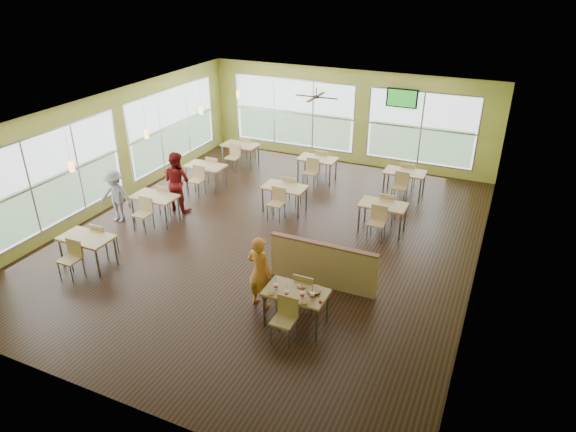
# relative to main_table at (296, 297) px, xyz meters

# --- Properties ---
(room) EXTENTS (12.00, 12.04, 3.20)m
(room) POSITION_rel_main_table_xyz_m (-2.00, 3.00, 0.97)
(room) COLOR black
(room) RESTS_ON ground
(window_bays) EXTENTS (9.24, 10.24, 2.38)m
(window_bays) POSITION_rel_main_table_xyz_m (-4.65, 6.08, 0.85)
(window_bays) COLOR white
(window_bays) RESTS_ON room
(main_table) EXTENTS (1.22, 1.52, 0.87)m
(main_table) POSITION_rel_main_table_xyz_m (0.00, 0.00, 0.00)
(main_table) COLOR tan
(main_table) RESTS_ON floor
(half_wall_divider) EXTENTS (2.40, 0.14, 1.04)m
(half_wall_divider) POSITION_rel_main_table_xyz_m (0.00, 1.45, -0.11)
(half_wall_divider) COLOR tan
(half_wall_divider) RESTS_ON floor
(dining_tables) EXTENTS (6.92, 8.72, 0.87)m
(dining_tables) POSITION_rel_main_table_xyz_m (-3.05, 4.71, -0.00)
(dining_tables) COLOR tan
(dining_tables) RESTS_ON floor
(pendant_lights) EXTENTS (0.11, 7.31, 0.86)m
(pendant_lights) POSITION_rel_main_table_xyz_m (-5.20, 3.68, 1.82)
(pendant_lights) COLOR #2D2119
(pendant_lights) RESTS_ON ceiling
(ceiling_fan) EXTENTS (1.25, 1.25, 0.29)m
(ceiling_fan) POSITION_rel_main_table_xyz_m (-2.00, 6.00, 2.32)
(ceiling_fan) COLOR #2D2119
(ceiling_fan) RESTS_ON ceiling
(tv_backwall) EXTENTS (1.00, 0.07, 0.60)m
(tv_backwall) POSITION_rel_main_table_xyz_m (-0.20, 8.90, 1.82)
(tv_backwall) COLOR black
(tv_backwall) RESTS_ON wall_back
(man_plaid) EXTENTS (0.63, 0.47, 1.58)m
(man_plaid) POSITION_rel_main_table_xyz_m (-0.90, 0.26, 0.16)
(man_plaid) COLOR #E04818
(man_plaid) RESTS_ON floor
(patron_maroon) EXTENTS (0.89, 0.72, 1.70)m
(patron_maroon) POSITION_rel_main_table_xyz_m (-5.09, 3.38, 0.22)
(patron_maroon) COLOR maroon
(patron_maroon) RESTS_ON floor
(patron_grey) EXTENTS (0.98, 0.61, 1.46)m
(patron_grey) POSITION_rel_main_table_xyz_m (-6.16, 2.09, 0.10)
(patron_grey) COLOR slate
(patron_grey) RESTS_ON floor
(cup_blue) EXTENTS (0.09, 0.09, 0.32)m
(cup_blue) POSITION_rel_main_table_xyz_m (-0.38, -0.08, 0.18)
(cup_blue) COLOR white
(cup_blue) RESTS_ON main_table
(cup_yellow) EXTENTS (0.08, 0.08, 0.30)m
(cup_yellow) POSITION_rel_main_table_xyz_m (-0.10, -0.20, 0.18)
(cup_yellow) COLOR white
(cup_yellow) RESTS_ON main_table
(cup_red_near) EXTENTS (0.09, 0.09, 0.33)m
(cup_red_near) POSITION_rel_main_table_xyz_m (0.19, -0.13, 0.19)
(cup_red_near) COLOR white
(cup_red_near) RESTS_ON main_table
(cup_red_far) EXTENTS (0.10, 0.10, 0.37)m
(cup_red_far) POSITION_rel_main_table_xyz_m (0.37, -0.10, 0.19)
(cup_red_far) COLOR white
(cup_red_far) RESTS_ON main_table
(food_basket) EXTENTS (0.26, 0.26, 0.06)m
(food_basket) POSITION_rel_main_table_xyz_m (0.33, 0.09, 0.15)
(food_basket) COLOR black
(food_basket) RESTS_ON main_table
(ketchup_cup) EXTENTS (0.06, 0.06, 0.03)m
(ketchup_cup) POSITION_rel_main_table_xyz_m (0.55, -0.14, 0.13)
(ketchup_cup) COLOR #930D05
(ketchup_cup) RESTS_ON main_table
(wrapper_left) EXTENTS (0.18, 0.17, 0.04)m
(wrapper_left) POSITION_rel_main_table_xyz_m (-0.39, -0.27, 0.14)
(wrapper_left) COLOR tan
(wrapper_left) RESTS_ON main_table
(wrapper_mid) EXTENTS (0.22, 0.21, 0.05)m
(wrapper_mid) POSITION_rel_main_table_xyz_m (0.04, 0.17, 0.14)
(wrapper_mid) COLOR tan
(wrapper_mid) RESTS_ON main_table
(wrapper_right) EXTENTS (0.18, 0.17, 0.04)m
(wrapper_right) POSITION_rel_main_table_xyz_m (0.29, -0.28, 0.14)
(wrapper_right) COLOR tan
(wrapper_right) RESTS_ON main_table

